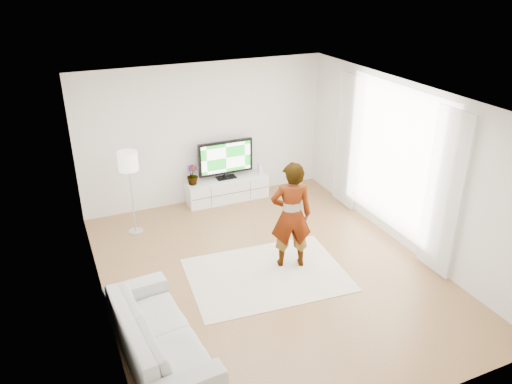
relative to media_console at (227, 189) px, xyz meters
name	(u,v)px	position (x,y,z in m)	size (l,w,h in m)	color
floor	(269,272)	(-0.34, -2.76, -0.24)	(6.00, 6.00, 0.00)	#A97F4C
ceiling	(271,99)	(-0.34, -2.76, 2.56)	(6.00, 6.00, 0.00)	white
wall_left	(95,226)	(-2.84, -2.76, 1.16)	(0.02, 6.00, 2.80)	silver
wall_right	(406,167)	(2.16, -2.76, 1.16)	(0.02, 6.00, 2.80)	silver
wall_back	(205,134)	(-0.34, 0.24, 1.16)	(5.00, 0.02, 2.80)	silver
wall_front	(400,311)	(-0.34, -5.76, 1.16)	(5.00, 0.02, 2.80)	silver
window	(394,158)	(2.14, -2.46, 1.21)	(0.01, 2.60, 2.50)	white
curtain_near	(444,194)	(2.06, -3.76, 1.11)	(0.04, 0.70, 2.60)	white
curtain_far	(347,142)	(2.06, -1.16, 1.11)	(0.04, 0.70, 2.60)	white
media_console	(227,189)	(0.00, 0.00, 0.00)	(1.69, 0.48, 0.48)	white
television	(226,158)	(0.00, 0.03, 0.67)	(1.14, 0.22, 0.79)	black
game_console	(260,168)	(0.74, 0.00, 0.34)	(0.07, 0.16, 0.21)	white
potted_plant	(192,175)	(-0.72, 0.00, 0.44)	(0.22, 0.22, 0.40)	#3F7238
rug	(267,275)	(-0.41, -2.82, -0.23)	(2.42, 1.75, 0.01)	beige
player	(291,215)	(0.07, -2.70, 0.66)	(0.65, 0.43, 1.78)	#334772
sofa	(159,333)	(-2.36, -3.84, 0.09)	(2.22, 0.87, 0.65)	beige
floor_lamp	(128,165)	(-2.02, -0.60, 1.08)	(0.35, 0.35, 1.56)	silver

